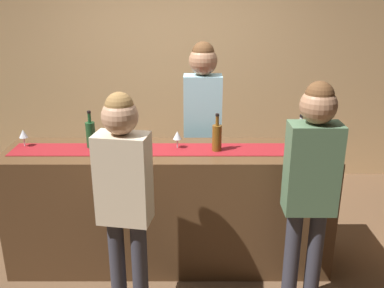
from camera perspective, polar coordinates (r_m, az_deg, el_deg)
The scene contains 13 objects.
ground_plane at distance 3.84m, azimuth -2.63°, elevation -15.10°, with size 10.00×10.00×0.00m, color brown.
back_wall at distance 5.11m, azimuth -1.84°, elevation 11.35°, with size 6.00×0.12×2.90m, color tan.
bar_counter at distance 3.58m, azimuth -2.75°, elevation -8.42°, with size 2.59×0.60×1.01m, color #543821.
counter_runner_cloth at distance 3.37m, azimuth -2.89°, elevation -0.75°, with size 2.46×0.28×0.01m, color maroon.
wine_bottle_amber at distance 3.31m, azimuth 3.61°, elevation 0.90°, with size 0.07×0.07×0.30m.
wine_bottle_clear at distance 3.38m, azimuth 14.43°, elevation 0.69°, with size 0.07×0.07×0.30m.
wine_bottle_green at distance 3.47m, azimuth -13.09°, elevation 1.31°, with size 0.07×0.07×0.30m.
wine_glass_near_customer at distance 3.28m, azimuth -9.86°, elevation 0.34°, with size 0.07×0.07×0.14m.
wine_glass_mid_counter at distance 3.65m, azimuth -21.31°, elevation 1.25°, with size 0.07×0.07×0.14m.
wine_glass_far_end at distance 3.36m, azimuth -1.70°, elevation 1.10°, with size 0.07×0.07×0.14m.
bartender at distance 3.88m, azimuth 1.70°, elevation 3.69°, with size 0.34×0.25×1.79m.
customer_sipping at distance 2.94m, azimuth 15.86°, elevation -4.28°, with size 0.34×0.23×1.67m.
customer_browsing at distance 2.80m, azimuth -8.79°, elevation -5.78°, with size 0.37×0.25×1.63m.
Camera 1 is at (0.19, -3.15, 2.19)m, focal length 39.99 mm.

